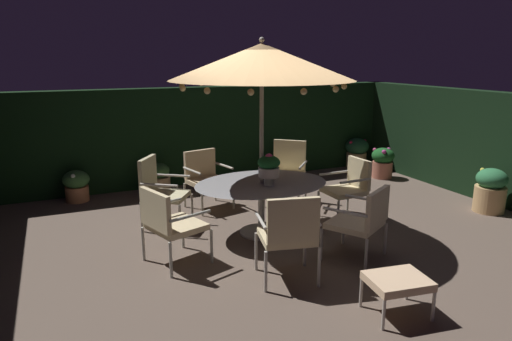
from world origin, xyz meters
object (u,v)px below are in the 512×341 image
at_px(patio_chair_north, 287,168).
at_px(patio_chair_northeast, 205,175).
at_px(patio_chair_southeast, 169,221).
at_px(patio_dining_table, 261,190).
at_px(potted_plant_front_corner, 76,185).
at_px(potted_plant_back_left, 357,152).
at_px(patio_chair_west, 349,185).
at_px(potted_plant_right_far, 285,165).
at_px(potted_plant_left_far, 159,179).
at_px(patio_chair_east, 159,188).
at_px(patio_umbrella, 262,62).
at_px(centerpiece_planter, 269,167).
at_px(potted_plant_back_right, 383,162).
at_px(patio_chair_south, 289,231).
at_px(ottoman_footrest, 398,282).
at_px(patio_chair_southwest, 363,218).
at_px(potted_plant_back_center, 490,190).

relative_size(patio_chair_north, patio_chair_northeast, 1.12).
xyz_separation_m(patio_chair_north, patio_chair_southeast, (-2.39, -1.60, -0.05)).
bearing_deg(patio_dining_table, potted_plant_front_corner, 131.14).
bearing_deg(potted_plant_back_left, patio_chair_west, -127.67).
height_order(patio_chair_northeast, potted_plant_right_far, patio_chair_northeast).
bearing_deg(potted_plant_left_far, patio_dining_table, -69.69).
xyz_separation_m(patio_chair_east, potted_plant_front_corner, (-1.05, 1.77, -0.29)).
xyz_separation_m(patio_dining_table, patio_umbrella, (-0.00, -0.00, 1.72)).
distance_m(potted_plant_front_corner, potted_plant_back_left, 5.83).
height_order(patio_chair_west, potted_plant_right_far, patio_chair_west).
xyz_separation_m(patio_dining_table, potted_plant_back_left, (3.55, 2.71, -0.26)).
bearing_deg(patio_chair_southeast, centerpiece_planter, 12.07).
xyz_separation_m(patio_chair_east, potted_plant_back_right, (4.75, 0.93, -0.25)).
distance_m(patio_chair_southeast, patio_chair_south, 1.45).
distance_m(patio_dining_table, patio_chair_south, 1.49).
bearing_deg(patio_chair_south, potted_plant_right_far, 63.42).
height_order(ottoman_footrest, potted_plant_back_right, potted_plant_back_right).
relative_size(patio_umbrella, centerpiece_planter, 6.14).
bearing_deg(ottoman_footrest, potted_plant_front_corner, 117.28).
bearing_deg(patio_chair_southeast, patio_chair_northeast, 61.13).
xyz_separation_m(centerpiece_planter, patio_chair_southwest, (0.73, -1.11, -0.47)).
bearing_deg(centerpiece_planter, ottoman_footrest, -82.73).
bearing_deg(patio_chair_north, potted_plant_front_corner, 155.52).
bearing_deg(patio_chair_east, potted_plant_left_far, 78.73).
bearing_deg(patio_umbrella, patio_chair_southeast, -161.35).
relative_size(potted_plant_back_right, potted_plant_back_left, 0.93).
relative_size(centerpiece_planter, patio_chair_west, 0.47).
bearing_deg(potted_plant_back_right, potted_plant_back_center, -85.25).
relative_size(patio_chair_southeast, potted_plant_front_corner, 1.75).
relative_size(patio_umbrella, ottoman_footrest, 4.34).
distance_m(patio_umbrella, potted_plant_back_center, 4.26).
distance_m(centerpiece_planter, patio_chair_southeast, 1.54).
height_order(patio_dining_table, potted_plant_front_corner, patio_dining_table).
relative_size(patio_dining_table, patio_chair_west, 2.03).
bearing_deg(potted_plant_front_corner, potted_plant_back_right, -8.21).
height_order(patio_chair_south, potted_plant_back_right, patio_chair_south).
relative_size(patio_chair_east, potted_plant_left_far, 1.78).
bearing_deg(ottoman_footrest, potted_plant_back_left, 57.89).
distance_m(patio_chair_southeast, potted_plant_right_far, 4.28).
height_order(patio_chair_southwest, potted_plant_front_corner, patio_chair_southwest).
bearing_deg(ottoman_footrest, potted_plant_left_far, 104.12).
bearing_deg(potted_plant_right_far, potted_plant_left_far, -178.96).
xyz_separation_m(potted_plant_back_right, potted_plant_right_far, (-1.86, 0.73, -0.05)).
bearing_deg(patio_umbrella, patio_chair_southwest, -59.17).
bearing_deg(potted_plant_left_far, patio_chair_northeast, -61.15).
distance_m(patio_dining_table, patio_chair_north, 1.49).
bearing_deg(potted_plant_right_far, patio_chair_south, -116.58).
xyz_separation_m(potted_plant_front_corner, potted_plant_back_left, (5.83, 0.10, 0.07)).
xyz_separation_m(patio_umbrella, patio_chair_southwest, (0.76, -1.27, -1.82)).
xyz_separation_m(patio_chair_west, potted_plant_right_far, (0.17, 2.47, -0.25)).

